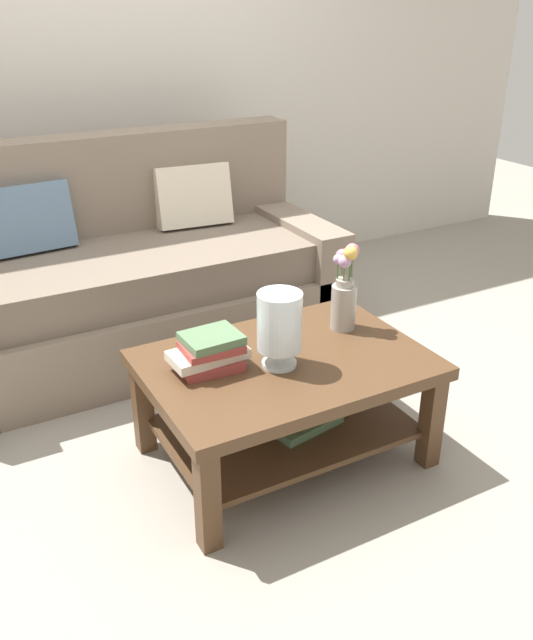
% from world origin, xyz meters
% --- Properties ---
extents(ground_plane, '(10.00, 10.00, 0.00)m').
position_xyz_m(ground_plane, '(0.00, 0.00, 0.00)').
color(ground_plane, gray).
extents(back_wall, '(6.40, 0.12, 2.70)m').
position_xyz_m(back_wall, '(0.00, 1.65, 1.35)').
color(back_wall, beige).
rests_on(back_wall, ground).
extents(couch, '(2.00, 0.90, 1.06)m').
position_xyz_m(couch, '(-0.15, 0.79, 0.36)').
color(couch, '#7A6B5B').
rests_on(couch, ground).
extents(coffee_table, '(1.06, 0.74, 0.44)m').
position_xyz_m(coffee_table, '(0.04, -0.43, 0.32)').
color(coffee_table, '#4C331E').
rests_on(coffee_table, ground).
extents(book_stack_main, '(0.29, 0.18, 0.13)m').
position_xyz_m(book_stack_main, '(-0.24, -0.36, 0.51)').
color(book_stack_main, '#993833').
rests_on(book_stack_main, coffee_table).
extents(glass_hurricane_vase, '(0.17, 0.17, 0.29)m').
position_xyz_m(glass_hurricane_vase, '(-0.01, -0.46, 0.61)').
color(glass_hurricane_vase, silver).
rests_on(glass_hurricane_vase, coffee_table).
extents(flower_pitcher, '(0.12, 0.11, 0.36)m').
position_xyz_m(flower_pitcher, '(0.38, -0.31, 0.60)').
color(flower_pitcher, '#9E998E').
rests_on(flower_pitcher, coffee_table).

